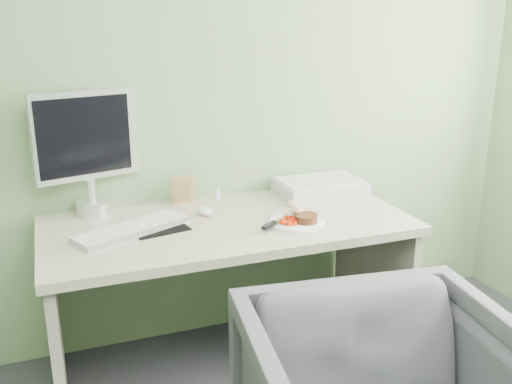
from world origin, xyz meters
name	(u,v)px	position (x,y,z in m)	size (l,w,h in m)	color
wall_back	(202,71)	(0.00, 2.00, 1.35)	(3.50, 3.50, 0.00)	#6F845C
desk	(229,259)	(0.00, 1.62, 0.55)	(1.60, 0.75, 0.73)	#B5AE97
plate	(296,222)	(0.27, 1.49, 0.74)	(0.24, 0.24, 0.01)	white
steak	(306,218)	(0.30, 1.47, 0.76)	(0.10, 0.10, 0.03)	black
potato_pile	(296,210)	(0.29, 1.55, 0.77)	(0.10, 0.08, 0.06)	tan
carrot_heap	(288,219)	(0.22, 1.47, 0.76)	(0.06, 0.05, 0.04)	red
steak_knife	(274,223)	(0.15, 1.47, 0.75)	(0.20, 0.15, 0.02)	silver
mousepad	(158,227)	(-0.31, 1.65, 0.73)	(0.23, 0.20, 0.00)	black
keyboard	(132,229)	(-0.42, 1.63, 0.75)	(0.49, 0.14, 0.02)	white
computer_mouse	(205,211)	(-0.07, 1.74, 0.75)	(0.06, 0.10, 0.04)	white
photo_frame	(182,190)	(-0.13, 1.93, 0.80)	(0.11, 0.01, 0.14)	#A9824F
eyedrop_bottle	(217,194)	(0.04, 1.92, 0.76)	(0.02, 0.02, 0.07)	white
scanner	(320,188)	(0.55, 1.84, 0.76)	(0.42, 0.28, 0.07)	silver
monitor	(87,146)	(-0.55, 1.94, 1.04)	(0.46, 0.18, 0.56)	silver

